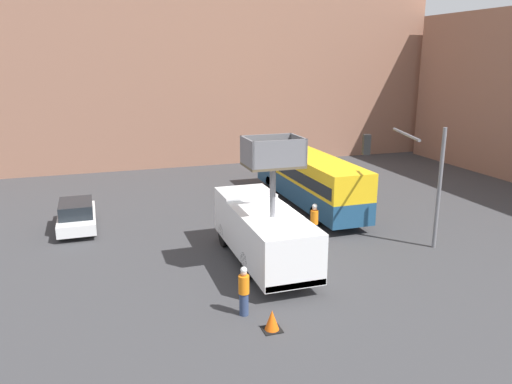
# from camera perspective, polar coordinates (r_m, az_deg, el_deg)

# --- Properties ---
(ground_plane) EXTENTS (120.00, 120.00, 0.00)m
(ground_plane) POSITION_cam_1_polar(r_m,az_deg,el_deg) (21.91, 2.10, -8.27)
(ground_plane) COLOR #38383A
(building_backdrop_far) EXTENTS (44.00, 10.00, 19.93)m
(building_backdrop_far) POSITION_cam_1_polar(r_m,az_deg,el_deg) (45.51, -9.75, 16.51)
(building_backdrop_far) COLOR #936651
(building_backdrop_far) RESTS_ON ground_plane
(utility_truck) EXTENTS (2.45, 7.44, 5.72)m
(utility_truck) POSITION_cam_1_polar(r_m,az_deg,el_deg) (21.46, 0.80, -4.29)
(utility_truck) COLOR white
(utility_truck) RESTS_ON ground_plane
(city_bus) EXTENTS (2.42, 11.66, 3.15)m
(city_bus) POSITION_cam_1_polar(r_m,az_deg,el_deg) (30.06, 5.89, 1.89)
(city_bus) COLOR navy
(city_bus) RESTS_ON ground_plane
(traffic_light_pole) EXTENTS (3.64, 3.39, 5.69)m
(traffic_light_pole) POSITION_cam_1_polar(r_m,az_deg,el_deg) (23.71, 17.48, 2.71)
(traffic_light_pole) COLOR slate
(traffic_light_pole) RESTS_ON ground_plane
(road_worker_near_truck) EXTENTS (0.38, 0.38, 1.81)m
(road_worker_near_truck) POSITION_cam_1_polar(r_m,az_deg,el_deg) (17.54, -1.40, -11.25)
(road_worker_near_truck) COLOR navy
(road_worker_near_truck) RESTS_ON ground_plane
(road_worker_directing) EXTENTS (0.38, 0.38, 1.88)m
(road_worker_directing) POSITION_cam_1_polar(r_m,az_deg,el_deg) (24.48, 6.67, -3.44)
(road_worker_directing) COLOR navy
(road_worker_directing) RESTS_ON ground_plane
(traffic_cone_near_truck) EXTENTS (0.63, 0.63, 0.71)m
(traffic_cone_near_truck) POSITION_cam_1_polar(r_m,az_deg,el_deg) (16.92, 1.84, -14.49)
(traffic_cone_near_truck) COLOR black
(traffic_cone_near_truck) RESTS_ON ground_plane
(parked_car_curbside) EXTENTS (1.85, 4.44, 1.54)m
(parked_car_curbside) POSITION_cam_1_polar(r_m,az_deg,el_deg) (27.57, -19.81, -2.51)
(parked_car_curbside) COLOR silver
(parked_car_curbside) RESTS_ON ground_plane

